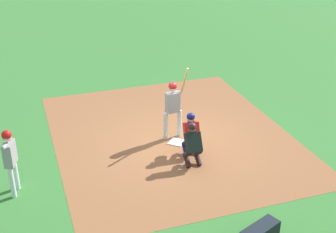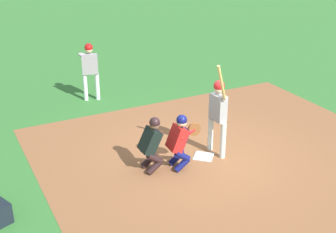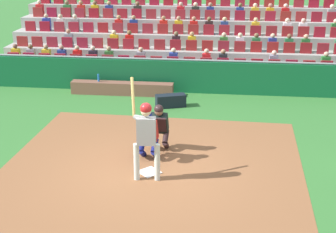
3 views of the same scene
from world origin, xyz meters
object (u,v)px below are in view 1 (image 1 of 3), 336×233
at_px(batter_at_plate, 173,103).
at_px(home_plate_umpire, 193,143).
at_px(catcher_crouching, 191,131).
at_px(home_plate_marker, 177,142).
at_px(on_deck_batter, 10,156).

bearing_deg(batter_at_plate, home_plate_umpire, -92.52).
relative_size(catcher_crouching, home_plate_umpire, 1.01).
height_order(catcher_crouching, home_plate_umpire, catcher_crouching).
height_order(home_plate_marker, batter_at_plate, batter_at_plate).
distance_m(home_plate_marker, batter_at_plate, 1.19).
height_order(batter_at_plate, catcher_crouching, batter_at_plate).
xyz_separation_m(catcher_crouching, on_deck_batter, (-4.94, -0.25, 0.37)).
relative_size(home_plate_umpire, on_deck_batter, 0.72).
distance_m(batter_at_plate, catcher_crouching, 1.18).
xyz_separation_m(home_plate_marker, on_deck_batter, (-4.79, -0.99, 1.07)).
xyz_separation_m(home_plate_umpire, on_deck_batter, (-4.73, 0.34, 0.39)).
xyz_separation_m(catcher_crouching, home_plate_umpire, (-0.21, -0.59, -0.02)).
xyz_separation_m(batter_at_plate, catcher_crouching, (0.14, -1.09, -0.44)).
height_order(batter_at_plate, home_plate_umpire, batter_at_plate).
relative_size(batter_at_plate, on_deck_batter, 1.31).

